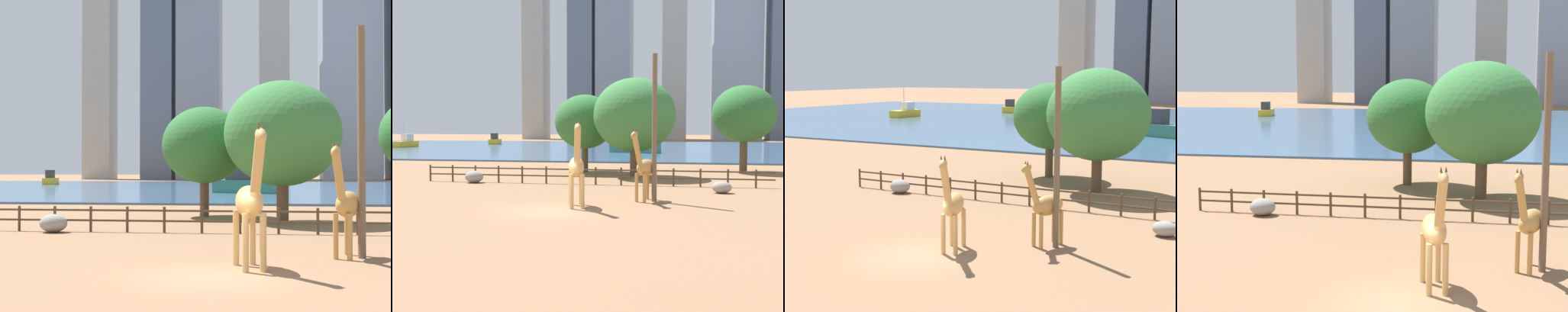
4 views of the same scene
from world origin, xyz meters
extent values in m
plane|color=#8C6647|center=(0.00, 80.00, 0.00)|extent=(400.00, 400.00, 0.00)
cube|color=#3D6084|center=(0.00, 77.00, 0.10)|extent=(180.00, 86.00, 0.20)
cylinder|color=#C18C47|center=(4.50, 3.76, 0.83)|extent=(0.25, 0.25, 1.65)
cylinder|color=#C18C47|center=(4.04, 3.98, 0.83)|extent=(0.25, 0.25, 1.65)
cylinder|color=#C18C47|center=(5.05, 4.91, 0.83)|extent=(0.25, 0.25, 1.65)
cylinder|color=#C18C47|center=(4.59, 5.13, 0.83)|extent=(0.25, 0.25, 1.65)
ellipsoid|color=#C18C47|center=(4.55, 4.45, 1.94)|extent=(1.44, 1.96, 0.96)
cylinder|color=#C18C47|center=(4.11, 3.53, 2.98)|extent=(0.67, 0.98, 1.81)
ellipsoid|color=#C18C47|center=(3.96, 3.23, 3.82)|extent=(0.56, 0.75, 0.57)
cone|color=brown|center=(4.03, 3.19, 4.10)|extent=(0.12, 0.12, 0.17)
cone|color=brown|center=(3.90, 3.26, 4.10)|extent=(0.12, 0.12, 0.17)
cylinder|color=tan|center=(1.47, 1.07, 0.92)|extent=(0.26, 0.26, 1.84)
cylinder|color=tan|center=(0.92, 0.93, 0.92)|extent=(0.26, 0.26, 1.84)
cylinder|color=tan|center=(1.12, 2.45, 0.92)|extent=(0.26, 0.26, 1.84)
cylinder|color=tan|center=(0.57, 2.30, 0.92)|extent=(0.26, 0.26, 1.84)
ellipsoid|color=tan|center=(1.02, 1.69, 2.15)|extent=(1.29, 2.17, 1.06)
cylinder|color=tan|center=(1.31, 0.57, 3.30)|extent=(0.59, 1.14, 2.00)
ellipsoid|color=tan|center=(1.41, 0.19, 4.23)|extent=(0.51, 0.83, 0.65)
cone|color=brown|center=(1.49, 0.21, 4.54)|extent=(0.12, 0.12, 0.19)
cone|color=brown|center=(1.33, 0.17, 4.54)|extent=(0.12, 0.12, 0.19)
cylinder|color=brown|center=(5.01, 4.32, 4.21)|extent=(0.28, 0.28, 8.41)
ellipsoid|color=gray|center=(9.14, 8.72, 0.39)|extent=(1.26, 1.03, 0.77)
ellipsoid|color=gray|center=(-9.08, 11.50, 0.46)|extent=(1.41, 1.23, 0.92)
cylinder|color=#4C3826|center=(-13.00, 12.00, 0.65)|extent=(0.14, 0.14, 1.30)
cylinder|color=#4C3826|center=(-11.10, 12.00, 0.65)|extent=(0.14, 0.14, 1.30)
cylinder|color=#4C3826|center=(-9.19, 12.00, 0.65)|extent=(0.14, 0.14, 1.30)
cylinder|color=#4C3826|center=(-7.29, 12.00, 0.65)|extent=(0.14, 0.14, 1.30)
cylinder|color=#4C3826|center=(-5.39, 12.00, 0.65)|extent=(0.14, 0.14, 1.30)
cylinder|color=#4C3826|center=(-3.48, 12.00, 0.65)|extent=(0.14, 0.14, 1.30)
cylinder|color=#4C3826|center=(-1.58, 12.00, 0.65)|extent=(0.14, 0.14, 1.30)
cylinder|color=#4C3826|center=(0.32, 12.00, 0.65)|extent=(0.14, 0.14, 1.30)
cylinder|color=#4C3826|center=(2.23, 12.00, 0.65)|extent=(0.14, 0.14, 1.30)
cylinder|color=#4C3826|center=(4.13, 12.00, 0.65)|extent=(0.14, 0.14, 1.30)
cylinder|color=#4C3826|center=(6.03, 12.00, 0.65)|extent=(0.14, 0.14, 1.30)
cylinder|color=#4C3826|center=(7.94, 12.00, 0.65)|extent=(0.14, 0.14, 1.30)
cylinder|color=#4C3826|center=(9.84, 12.00, 0.65)|extent=(0.14, 0.14, 1.30)
cylinder|color=#4C3826|center=(11.74, 12.00, 0.65)|extent=(0.14, 0.14, 1.30)
cube|color=#4C3826|center=(0.00, 12.00, 1.10)|extent=(26.10, 0.08, 0.10)
cube|color=#4C3826|center=(0.00, 12.00, 0.59)|extent=(26.10, 0.08, 0.10)
cylinder|color=brown|center=(2.62, 18.24, 1.26)|extent=(0.71, 0.71, 2.53)
ellipsoid|color=#387A3D|center=(2.62, 18.24, 5.33)|extent=(7.02, 7.02, 6.31)
cylinder|color=brown|center=(12.46, 24.83, 1.59)|extent=(0.72, 0.72, 3.18)
ellipsoid|color=#2D6B33|center=(12.46, 24.83, 5.57)|extent=(5.99, 5.99, 5.39)
cylinder|color=brown|center=(-2.46, 22.22, 1.26)|extent=(0.62, 0.62, 2.53)
ellipsoid|color=#2D6B33|center=(-2.46, 22.22, 4.82)|extent=(5.72, 5.72, 5.15)
cube|color=gold|center=(-49.78, 69.53, 0.83)|extent=(2.83, 6.44, 1.25)
cube|color=silver|center=(-49.71, 70.31, 2.20)|extent=(1.71, 2.38, 1.50)
cylinder|color=silver|center=(-49.81, 69.22, 3.64)|extent=(0.13, 0.13, 4.38)
cube|color=gold|center=(-38.35, 91.04, 0.82)|extent=(3.41, 6.51, 1.24)
cube|color=#333338|center=(-38.20, 90.28, 2.18)|extent=(1.90, 2.48, 1.49)
cube|color=#337259|center=(-0.61, 55.90, 1.00)|extent=(8.49, 5.70, 1.60)
cube|color=#333338|center=(-1.54, 56.28, 2.76)|extent=(3.39, 2.87, 1.92)
cube|color=slate|center=(-28.75, 155.54, 39.81)|extent=(8.98, 14.42, 79.62)
cube|color=#ADA89E|center=(4.62, 158.44, 26.03)|extent=(8.48, 14.58, 52.06)
cube|color=#ADA89E|center=(-47.00, 156.22, 49.72)|extent=(8.22, 9.96, 99.44)
cube|color=gray|center=(-16.96, 156.00, 44.97)|extent=(12.27, 14.88, 89.94)
cube|color=#939EAD|center=(26.02, 157.21, 39.59)|extent=(16.26, 14.85, 79.17)
camera|label=1|loc=(1.49, -17.80, 3.25)|focal=55.00mm
camera|label=2|loc=(6.38, -23.75, 4.22)|focal=45.00mm
camera|label=3|loc=(14.77, -21.32, 8.07)|focal=55.00mm
camera|label=4|loc=(2.58, -18.90, 7.45)|focal=55.00mm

